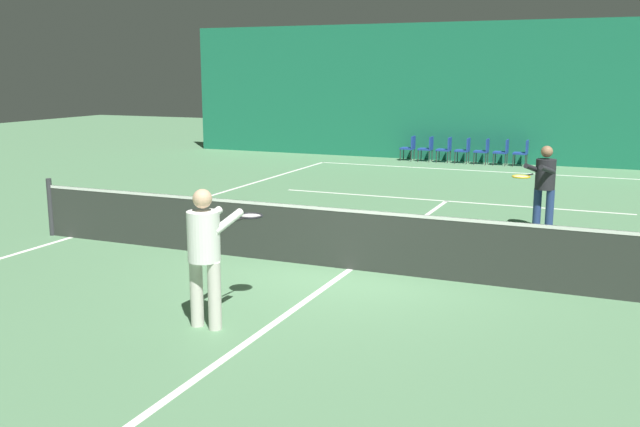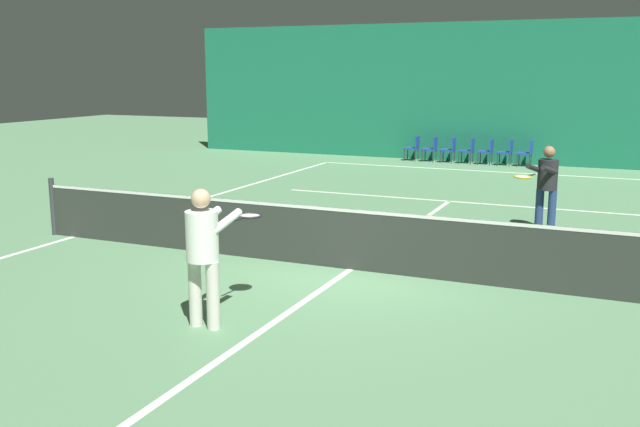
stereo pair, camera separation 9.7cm
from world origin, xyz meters
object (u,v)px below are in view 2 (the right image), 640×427
Objects in this scene: courtside_chair_3 at (469,149)px; courtside_chair_5 at (507,151)px; courtside_chair_0 at (414,146)px; courtside_chair_2 at (450,148)px; courtside_chair_1 at (432,147)px; player_far at (546,182)px; tennis_net at (351,237)px; player_near at (205,247)px; courtside_chair_6 at (527,151)px; courtside_chair_4 at (488,150)px.

courtside_chair_3 is 1.00× the size of courtside_chair_5.
courtside_chair_2 is at bearing 90.00° from courtside_chair_0.
courtside_chair_1 is 1.00× the size of courtside_chair_3.
player_far is 10.16m from courtside_chair_3.
player_near is (-0.68, -3.01, 0.47)m from tennis_net.
courtside_chair_2 is at bearing -90.00° from courtside_chair_6.
courtside_chair_2 is at bearing 90.00° from courtside_chair_1.
courtside_chair_4 is at bearing 91.95° from tennis_net.
courtside_chair_3 is at bearing -90.00° from courtside_chair_6.
courtside_chair_6 is (-1.62, 9.53, -0.46)m from player_far.
player_far is at bearing 13.24° from courtside_chair_5.
courtside_chair_2 is at bearing 8.12° from player_near.
courtside_chair_5 is (0.63, 0.00, 0.00)m from courtside_chair_4.
courtside_chair_6 is (1.47, 16.54, -0.49)m from player_near.
courtside_chair_2 is 1.25m from courtside_chair_4.
courtside_chair_4 is (0.63, 0.00, 0.00)m from courtside_chair_3.
player_near is at bearing -2.93° from courtside_chair_5.
courtside_chair_0 is 3.76m from courtside_chair_6.
courtside_chair_5 is (3.13, 0.00, 0.00)m from courtside_chair_0.
courtside_chair_0 and courtside_chair_4 have the same top height.
courtside_chair_4 and courtside_chair_5 have the same top height.
courtside_chair_0 is 1.00× the size of courtside_chair_2.
courtside_chair_3 is at bearing 90.00° from courtside_chair_0.
courtside_chair_6 is at bearing 90.00° from courtside_chair_1.
tennis_net reaches higher than courtside_chair_4.
player_near is 16.57m from courtside_chair_5.
tennis_net is 14.29× the size of courtside_chair_3.
courtside_chair_6 is at bearing 90.00° from courtside_chair_3.
player_far is 1.94× the size of courtside_chair_0.
player_near is 2.00× the size of courtside_chair_4.
courtside_chair_1 is (-1.66, 16.54, -0.49)m from player_near.
courtside_chair_3 is (-1.09, 13.53, -0.03)m from tennis_net.
courtside_chair_1 is 2.50m from courtside_chair_5.
player_near is at bearing 3.56° from courtside_chair_2.
courtside_chair_0 is at bearing 12.41° from player_near.
courtside_chair_2 is 1.00× the size of courtside_chair_5.
courtside_chair_0 is 1.25m from courtside_chair_2.
tennis_net is 14.29× the size of courtside_chair_4.
player_near is 2.00× the size of courtside_chair_1.
tennis_net is 7.14× the size of player_near.
player_near reaches higher than player_far.
courtside_chair_3 is 1.25m from courtside_chair_5.
player_near is at bearing -4.06° from player_far.
courtside_chair_2 is 1.00× the size of courtside_chair_3.
courtside_chair_3 and courtside_chair_6 have the same top height.
courtside_chair_3 is (0.63, 0.00, 0.00)m from courtside_chair_2.
player_far reaches higher than courtside_chair_2.
tennis_net is 7.37× the size of player_far.
courtside_chair_1 is 1.00× the size of courtside_chair_6.
courtside_chair_1 is at bearing -90.00° from courtside_chair_2.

